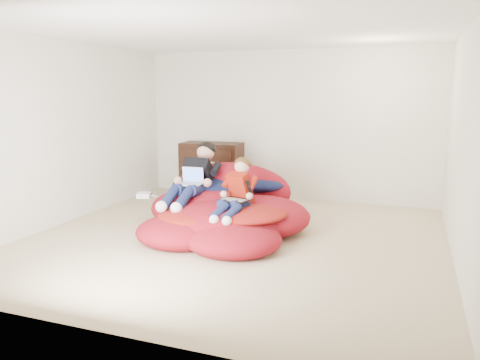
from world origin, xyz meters
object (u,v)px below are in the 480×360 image
Objects in this scene: dresser at (212,169)px; laptop_black at (237,194)px; beanbag_pile at (224,211)px; younger_boy at (237,189)px; older_boy at (196,174)px; laptop_white at (191,180)px.

laptop_black is at bearing -59.43° from dresser.
laptop_black is (0.30, -0.31, 0.31)m from beanbag_pile.
beanbag_pile is at bearing 134.49° from younger_boy.
younger_boy reaches higher than laptop_black.
beanbag_pile is at bearing -13.82° from older_boy.
dresser is at bearing 106.64° from older_boy.
younger_boy is at bearing 90.00° from laptop_black.
beanbag_pile is 5.45× the size of laptop_black.
older_boy is (0.52, -1.74, 0.23)m from dresser.
older_boy reaches higher than beanbag_pile.
dresser is 2.51m from younger_boy.
beanbag_pile is at bearing -62.15° from dresser.
laptop_white is at bearing -74.57° from dresser.
laptop_black is at bearing -90.00° from younger_boy.
older_boy is at bearing 151.10° from younger_boy.
dresser reaches higher than laptop_black.
dresser is at bearing 120.66° from younger_boy.
older_boy reaches higher than dresser.
dresser reaches higher than laptop_white.
younger_boy is (0.30, -0.31, 0.37)m from beanbag_pile.
younger_boy is 2.10× the size of laptop_black.
older_boy is at bearing 166.18° from beanbag_pile.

